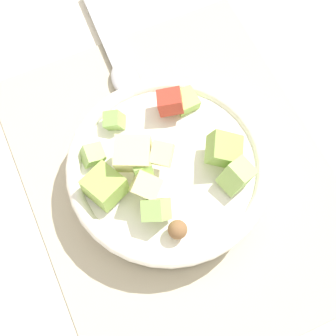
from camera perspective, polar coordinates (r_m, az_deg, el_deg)
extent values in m
plane|color=silver|center=(0.63, 1.28, -1.10)|extent=(2.40, 2.40, 0.00)
cube|color=#BCB299|center=(0.63, 1.28, -1.00)|extent=(0.45, 0.36, 0.01)
cylinder|color=white|center=(0.60, 0.00, -0.51)|extent=(0.22, 0.22, 0.05)
torus|color=white|center=(0.58, 0.00, 0.35)|extent=(0.24, 0.24, 0.02)
cube|color=beige|center=(0.54, -2.52, -1.98)|extent=(0.04, 0.04, 0.04)
cube|color=beige|center=(0.55, -3.92, 1.62)|extent=(0.05, 0.05, 0.04)
cube|color=beige|center=(0.54, -0.73, 1.70)|extent=(0.04, 0.04, 0.03)
cube|color=#8CB74C|center=(0.57, 6.33, 2.09)|extent=(0.05, 0.05, 0.04)
cube|color=#9EC656|center=(0.61, 1.97, 7.51)|extent=(0.03, 0.03, 0.02)
cube|color=#A3CC6B|center=(0.56, 7.73, -0.90)|extent=(0.03, 0.04, 0.04)
cube|color=#93C160|center=(0.60, -6.05, 5.28)|extent=(0.03, 0.03, 0.03)
cube|color=#A3CC6B|center=(0.59, -8.54, 1.36)|extent=(0.03, 0.03, 0.04)
sphere|color=brown|center=(0.54, 1.08, -6.95)|extent=(0.04, 0.03, 0.03)
cube|color=#BC3828|center=(0.60, 0.22, 7.47)|extent=(0.04, 0.04, 0.03)
cube|color=#9EC656|center=(0.56, -7.19, -1.98)|extent=(0.05, 0.05, 0.03)
cube|color=#A3CC6B|center=(0.54, -1.33, -4.71)|extent=(0.04, 0.04, 0.04)
cube|color=#93C160|center=(0.55, -2.81, -0.39)|extent=(0.03, 0.02, 0.03)
ellipsoid|color=#B7B7BC|center=(0.69, -4.81, 9.84)|extent=(0.06, 0.04, 0.01)
cube|color=#B7B7BC|center=(0.74, -7.28, 15.11)|extent=(0.14, 0.02, 0.01)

